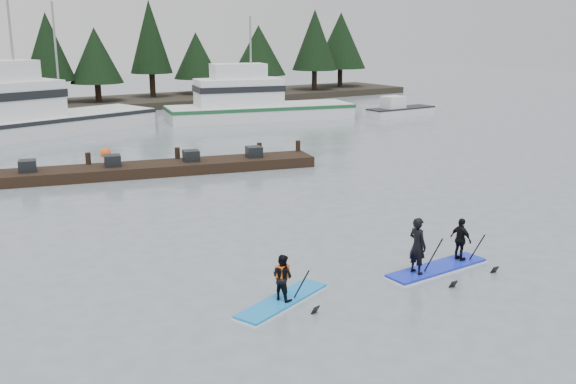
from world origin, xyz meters
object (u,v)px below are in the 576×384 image
fishing_boat_large (25,125)px  paddleboard_duo (437,251)px  floating_dock (159,168)px  fishing_boat_medium (255,112)px  paddleboard_solo (282,287)px

fishing_boat_large → paddleboard_duo: (4.54, -30.08, -0.11)m
fishing_boat_large → paddleboard_duo: 30.42m
fishing_boat_large → floating_dock: (2.81, -14.57, -0.42)m
fishing_boat_large → paddleboard_duo: bearing=-96.7°
fishing_boat_medium → paddleboard_duo: bearing=-97.5°
paddleboard_solo → fishing_boat_medium: bearing=40.6°
fishing_boat_large → paddleboard_solo: 29.61m
floating_dock → paddleboard_duo: bearing=-69.5°
paddleboard_duo → fishing_boat_large: bearing=97.0°
fishing_boat_large → paddleboard_solo: fishing_boat_large is taller
floating_dock → paddleboard_solo: size_ratio=4.99×
paddleboard_duo → paddleboard_solo: bearing=172.6°
fishing_boat_medium → floating_dock: 18.38m
floating_dock → paddleboard_duo: (1.72, -15.52, 0.32)m
fishing_boat_large → paddleboard_solo: (-0.12, -29.61, -0.25)m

